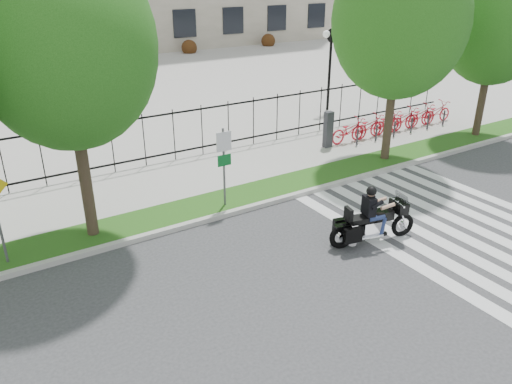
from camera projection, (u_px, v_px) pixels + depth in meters
ground at (327, 273)px, 12.48m from camera, size 120.00×120.00×0.00m
curb at (243, 210)px, 15.61m from camera, size 60.00×0.20×0.15m
grass_verge at (229, 200)px, 16.26m from camera, size 60.00×1.50×0.15m
sidewalk at (195, 175)px, 18.19m from camera, size 60.00×3.50×0.15m
plaza at (74, 88)px, 31.72m from camera, size 80.00×34.00×0.10m
crosswalk_stripes at (452, 225)px, 14.83m from camera, size 5.70×8.00×0.01m
iron_fence at (174, 135)px, 19.10m from camera, size 30.00×0.06×2.00m
lamp_post_right at (331, 50)px, 25.30m from camera, size 1.06×0.70×4.25m
street_tree_1 at (65, 46)px, 11.98m from camera, size 4.46×4.46×7.69m
street_tree_2 at (400, 21)px, 17.56m from camera, size 4.83×4.83×7.93m
street_tree_3 at (496, 25)px, 20.53m from camera, size 4.30×4.30×7.20m
bike_share_station at (394, 121)px, 22.58m from camera, size 7.85×0.88×1.50m
sign_pole_regulatory at (224, 157)px, 15.12m from camera, size 0.50×0.09×2.50m
motorcycle_rider at (373, 220)px, 13.66m from camera, size 2.62×1.08×2.05m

